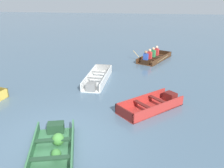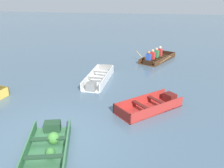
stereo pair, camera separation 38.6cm
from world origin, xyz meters
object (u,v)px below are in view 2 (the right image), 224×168
(skiff_white_mid_moored, at_px, (98,79))
(rowboat_dark_varnish_with_crew, at_px, (156,58))
(dinghy_green_foreground, at_px, (48,147))
(skiff_red_near_moored, at_px, (151,105))

(skiff_white_mid_moored, distance_m, rowboat_dark_varnish_with_crew, 5.18)
(dinghy_green_foreground, relative_size, skiff_white_mid_moored, 0.97)
(dinghy_green_foreground, height_order, rowboat_dark_varnish_with_crew, rowboat_dark_varnish_with_crew)
(skiff_red_near_moored, bearing_deg, skiff_white_mid_moored, 135.95)
(skiff_white_mid_moored, xyz_separation_m, rowboat_dark_varnish_with_crew, (2.91, 4.29, 0.07))
(dinghy_green_foreground, bearing_deg, skiff_red_near_moored, 47.83)
(skiff_white_mid_moored, height_order, rowboat_dark_varnish_with_crew, rowboat_dark_varnish_with_crew)
(skiff_red_near_moored, distance_m, rowboat_dark_varnish_with_crew, 6.88)
(rowboat_dark_varnish_with_crew, bearing_deg, skiff_white_mid_moored, -124.13)
(dinghy_green_foreground, distance_m, skiff_red_near_moored, 4.34)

